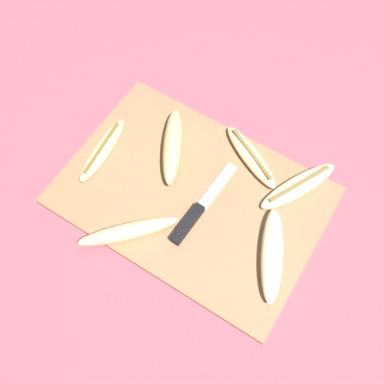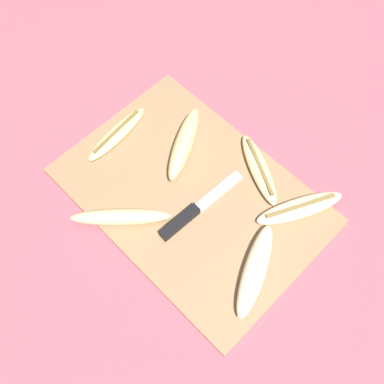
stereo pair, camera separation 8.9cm
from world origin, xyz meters
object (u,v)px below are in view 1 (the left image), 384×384
at_px(banana_mellow_near, 251,157).
at_px(banana_spotted_left, 103,150).
at_px(banana_cream_curved, 298,186).
at_px(banana_golden_short, 172,146).
at_px(knife, 193,216).
at_px(banana_pale_long, 272,254).
at_px(banana_ripe_center, 128,231).

relative_size(banana_mellow_near, banana_spotted_left, 0.98).
bearing_deg(banana_cream_curved, banana_golden_short, -167.06).
xyz_separation_m(banana_golden_short, banana_spotted_left, (-0.12, -0.08, -0.01)).
bearing_deg(banana_spotted_left, banana_golden_short, 33.16).
bearing_deg(banana_mellow_near, knife, -99.78).
bearing_deg(banana_golden_short, banana_spotted_left, -146.84).
height_order(banana_pale_long, banana_spotted_left, banana_pale_long).
relative_size(banana_ripe_center, banana_golden_short, 0.93).
relative_size(banana_pale_long, banana_spotted_left, 1.08).
relative_size(knife, banana_ripe_center, 1.27).
xyz_separation_m(knife, banana_pale_long, (0.17, 0.01, 0.01)).
xyz_separation_m(banana_ripe_center, banana_golden_short, (-0.03, 0.20, 0.00)).
relative_size(knife, banana_golden_short, 1.18).
height_order(knife, banana_mellow_near, banana_mellow_near).
bearing_deg(knife, banana_pale_long, 6.12).
height_order(knife, banana_pale_long, banana_pale_long).
bearing_deg(knife, banana_ripe_center, -129.61).
distance_m(knife, banana_mellow_near, 0.18).
height_order(banana_golden_short, banana_spotted_left, banana_golden_short).
relative_size(banana_ripe_center, banana_cream_curved, 0.91).
distance_m(banana_mellow_near, banana_golden_short, 0.16).
distance_m(banana_mellow_near, banana_ripe_center, 0.30).
height_order(banana_mellow_near, banana_golden_short, banana_golden_short).
relative_size(banana_mellow_near, banana_ripe_center, 1.02).
distance_m(banana_ripe_center, banana_spotted_left, 0.20).
relative_size(knife, banana_mellow_near, 1.24).
height_order(knife, banana_spotted_left, banana_spotted_left).
height_order(banana_golden_short, banana_pale_long, banana_golden_short).
bearing_deg(banana_spotted_left, banana_pale_long, -2.34).
relative_size(knife, banana_cream_curved, 1.16).
bearing_deg(banana_ripe_center, banana_spotted_left, 141.96).
xyz_separation_m(banana_mellow_near, banana_spotted_left, (-0.27, -0.15, -0.00)).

